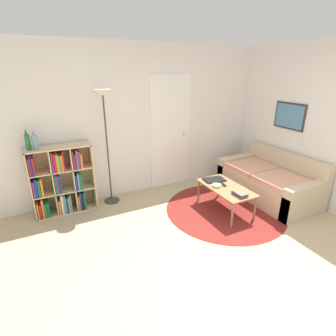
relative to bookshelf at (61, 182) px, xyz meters
The scene contains 14 objects.
ground_plane 2.94m from the bookshelf, 57.52° to the right, with size 14.00×14.00×0.00m, color tan.
wall_back 1.77m from the bookshelf, ahead, with size 7.54×0.11×2.60m.
wall_right 4.09m from the bookshelf, 16.28° to the right, with size 0.08×5.63×2.60m.
rug 2.68m from the bookshelf, 25.89° to the right, with size 1.94×1.94×0.01m.
bookshelf is the anchor object (origin of this frame).
floor_lamp 1.28m from the bookshelf, ahead, with size 0.27×0.27×1.89m.
couch 3.59m from the bookshelf, 17.70° to the right, with size 0.93×1.72×0.78m.
coffee_table 2.61m from the bookshelf, 26.39° to the right, with size 0.52×0.97×0.42m.
laptop 2.48m from the bookshelf, 20.19° to the right, with size 0.38×0.28×0.02m.
bowl 2.46m from the bookshelf, 26.08° to the right, with size 0.15×0.15×0.04m.
book_stack_on_table 2.77m from the bookshelf, 32.60° to the right, with size 0.16×0.22×0.06m.
remote 2.58m from the bookshelf, 24.72° to the right, with size 0.07×0.15×0.02m.
bottle_left 0.78m from the bookshelf, behind, with size 0.07×0.07×0.29m.
bottle_middle 0.73m from the bookshelf, behind, with size 0.08×0.08×0.26m.
Camera 1 is at (-1.74, -1.67, 2.19)m, focal length 28.00 mm.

